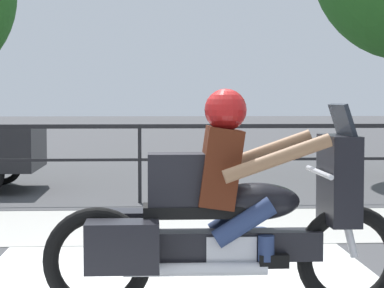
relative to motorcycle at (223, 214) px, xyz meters
name	(u,v)px	position (x,y,z in m)	size (l,w,h in m)	color
sidewalk_band	(138,226)	(-0.65, 3.58, -0.68)	(44.00, 2.40, 0.01)	#A8A59E
fence_railing	(140,141)	(-0.65, 5.55, 0.20)	(36.00, 0.05, 1.12)	black
motorcycle	(223,214)	(0.00, 0.00, 0.00)	(2.49, 0.76, 1.55)	black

